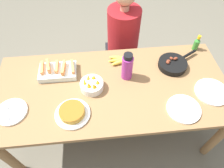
{
  "coord_description": "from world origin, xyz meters",
  "views": [
    {
      "loc": [
        -0.1,
        -0.95,
        1.97
      ],
      "look_at": [
        0.0,
        0.0,
        0.74
      ],
      "focal_mm": 32.0,
      "sensor_mm": 36.0,
      "label": 1
    }
  ],
  "objects_px": {
    "banana_bunch": "(120,60)",
    "empty_plate_far_left": "(184,109)",
    "skillet": "(173,64)",
    "empty_plate_far_right": "(11,112)",
    "person_figure": "(123,48)",
    "water_bottle": "(127,67)",
    "empty_plate_near_front": "(212,92)",
    "fruit_bowl_mango": "(92,85)",
    "hot_sauce_bottle": "(197,43)",
    "melon_tray": "(58,71)",
    "frittata_plate_center": "(72,113)"
  },
  "relations": [
    {
      "from": "empty_plate_far_right",
      "to": "banana_bunch",
      "type": "bearing_deg",
      "value": 27.0
    },
    {
      "from": "empty_plate_far_left",
      "to": "water_bottle",
      "type": "height_order",
      "value": "water_bottle"
    },
    {
      "from": "empty_plate_far_left",
      "to": "hot_sauce_bottle",
      "type": "distance_m",
      "value": 0.7
    },
    {
      "from": "empty_plate_far_left",
      "to": "hot_sauce_bottle",
      "type": "height_order",
      "value": "hot_sauce_bottle"
    },
    {
      "from": "empty_plate_far_right",
      "to": "water_bottle",
      "type": "bearing_deg",
      "value": 16.25
    },
    {
      "from": "melon_tray",
      "to": "hot_sauce_bottle",
      "type": "bearing_deg",
      "value": 8.27
    },
    {
      "from": "empty_plate_far_right",
      "to": "hot_sauce_bottle",
      "type": "height_order",
      "value": "hot_sauce_bottle"
    },
    {
      "from": "melon_tray",
      "to": "frittata_plate_center",
      "type": "bearing_deg",
      "value": -72.62
    },
    {
      "from": "skillet",
      "to": "person_figure",
      "type": "distance_m",
      "value": 0.68
    },
    {
      "from": "fruit_bowl_mango",
      "to": "person_figure",
      "type": "xyz_separation_m",
      "value": [
        0.34,
        0.69,
        -0.26
      ]
    },
    {
      "from": "empty_plate_near_front",
      "to": "fruit_bowl_mango",
      "type": "height_order",
      "value": "fruit_bowl_mango"
    },
    {
      "from": "empty_plate_near_front",
      "to": "fruit_bowl_mango",
      "type": "bearing_deg",
      "value": 171.72
    },
    {
      "from": "skillet",
      "to": "person_figure",
      "type": "bearing_deg",
      "value": 94.94
    },
    {
      "from": "banana_bunch",
      "to": "person_figure",
      "type": "distance_m",
      "value": 0.49
    },
    {
      "from": "water_bottle",
      "to": "person_figure",
      "type": "height_order",
      "value": "person_figure"
    },
    {
      "from": "empty_plate_near_front",
      "to": "empty_plate_far_right",
      "type": "height_order",
      "value": "same"
    },
    {
      "from": "empty_plate_near_front",
      "to": "banana_bunch",
      "type": "bearing_deg",
      "value": 148.55
    },
    {
      "from": "water_bottle",
      "to": "banana_bunch",
      "type": "bearing_deg",
      "value": 99.28
    },
    {
      "from": "skillet",
      "to": "banana_bunch",
      "type": "bearing_deg",
      "value": 137.85
    },
    {
      "from": "banana_bunch",
      "to": "empty_plate_near_front",
      "type": "height_order",
      "value": "banana_bunch"
    },
    {
      "from": "empty_plate_far_left",
      "to": "skillet",
      "type": "bearing_deg",
      "value": 84.38
    },
    {
      "from": "skillet",
      "to": "hot_sauce_bottle",
      "type": "height_order",
      "value": "hot_sauce_bottle"
    },
    {
      "from": "empty_plate_far_right",
      "to": "fruit_bowl_mango",
      "type": "bearing_deg",
      "value": 15.19
    },
    {
      "from": "banana_bunch",
      "to": "hot_sauce_bottle",
      "type": "relative_size",
      "value": 1.31
    },
    {
      "from": "person_figure",
      "to": "water_bottle",
      "type": "bearing_deg",
      "value": -95.51
    },
    {
      "from": "frittata_plate_center",
      "to": "empty_plate_far_right",
      "type": "xyz_separation_m",
      "value": [
        -0.44,
        0.06,
        -0.02
      ]
    },
    {
      "from": "hot_sauce_bottle",
      "to": "person_figure",
      "type": "bearing_deg",
      "value": 151.93
    },
    {
      "from": "empty_plate_far_right",
      "to": "person_figure",
      "type": "distance_m",
      "value": 1.28
    },
    {
      "from": "empty_plate_near_front",
      "to": "empty_plate_far_left",
      "type": "relative_size",
      "value": 1.05
    },
    {
      "from": "empty_plate_far_left",
      "to": "empty_plate_far_right",
      "type": "bearing_deg",
      "value": 175.35
    },
    {
      "from": "person_figure",
      "to": "banana_bunch",
      "type": "bearing_deg",
      "value": -101.58
    },
    {
      "from": "frittata_plate_center",
      "to": "hot_sauce_bottle",
      "type": "bearing_deg",
      "value": 27.63
    },
    {
      "from": "melon_tray",
      "to": "fruit_bowl_mango",
      "type": "height_order",
      "value": "fruit_bowl_mango"
    },
    {
      "from": "empty_plate_far_right",
      "to": "fruit_bowl_mango",
      "type": "xyz_separation_m",
      "value": [
        0.59,
        0.16,
        0.03
      ]
    },
    {
      "from": "skillet",
      "to": "empty_plate_far_right",
      "type": "xyz_separation_m",
      "value": [
        -1.28,
        -0.33,
        -0.02
      ]
    },
    {
      "from": "melon_tray",
      "to": "person_figure",
      "type": "bearing_deg",
      "value": 39.53
    },
    {
      "from": "banana_bunch",
      "to": "skillet",
      "type": "height_order",
      "value": "skillet"
    },
    {
      "from": "skillet",
      "to": "fruit_bowl_mango",
      "type": "xyz_separation_m",
      "value": [
        -0.7,
        -0.17,
        0.01
      ]
    },
    {
      "from": "empty_plate_near_front",
      "to": "melon_tray",
      "type": "bearing_deg",
      "value": 165.17
    },
    {
      "from": "frittata_plate_center",
      "to": "empty_plate_far_left",
      "type": "height_order",
      "value": "frittata_plate_center"
    },
    {
      "from": "water_bottle",
      "to": "hot_sauce_bottle",
      "type": "height_order",
      "value": "water_bottle"
    },
    {
      "from": "melon_tray",
      "to": "hot_sauce_bottle",
      "type": "height_order",
      "value": "hot_sauce_bottle"
    },
    {
      "from": "banana_bunch",
      "to": "empty_plate_near_front",
      "type": "xyz_separation_m",
      "value": [
        0.66,
        -0.4,
        -0.01
      ]
    },
    {
      "from": "empty_plate_far_right",
      "to": "hot_sauce_bottle",
      "type": "xyz_separation_m",
      "value": [
        1.55,
        0.52,
        0.06
      ]
    },
    {
      "from": "banana_bunch",
      "to": "empty_plate_far_left",
      "type": "distance_m",
      "value": 0.66
    },
    {
      "from": "empty_plate_far_left",
      "to": "melon_tray",
      "type": "bearing_deg",
      "value": 154.51
    },
    {
      "from": "empty_plate_far_left",
      "to": "fruit_bowl_mango",
      "type": "relative_size",
      "value": 1.37
    },
    {
      "from": "melon_tray",
      "to": "person_figure",
      "type": "xyz_separation_m",
      "value": [
        0.62,
        0.51,
        -0.25
      ]
    },
    {
      "from": "melon_tray",
      "to": "empty_plate_far_left",
      "type": "xyz_separation_m",
      "value": [
        0.93,
        -0.44,
        -0.02
      ]
    },
    {
      "from": "skillet",
      "to": "hot_sauce_bottle",
      "type": "xyz_separation_m",
      "value": [
        0.27,
        0.19,
        0.04
      ]
    }
  ]
}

